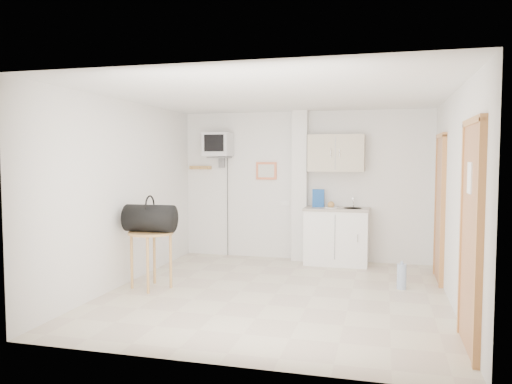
% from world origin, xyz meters
% --- Properties ---
extents(ground, '(4.50, 4.50, 0.00)m').
position_xyz_m(ground, '(0.00, 0.00, 0.00)').
color(ground, beige).
rests_on(ground, ground).
extents(room_envelope, '(4.24, 4.54, 2.55)m').
position_xyz_m(room_envelope, '(0.24, 0.09, 1.54)').
color(room_envelope, white).
rests_on(room_envelope, ground).
extents(kitchenette, '(1.03, 0.58, 2.10)m').
position_xyz_m(kitchenette, '(0.57, 2.00, 0.80)').
color(kitchenette, white).
rests_on(kitchenette, ground).
extents(crt_television, '(0.44, 0.45, 2.15)m').
position_xyz_m(crt_television, '(-1.45, 2.02, 1.94)').
color(crt_television, slate).
rests_on(crt_television, ground).
extents(round_table, '(0.59, 0.59, 0.75)m').
position_xyz_m(round_table, '(-1.65, -0.15, 0.64)').
color(round_table, tan).
rests_on(round_table, ground).
extents(duffel_bag, '(0.66, 0.38, 0.48)m').
position_xyz_m(duffel_bag, '(-1.65, -0.16, 0.94)').
color(duffel_bag, black).
rests_on(duffel_bag, round_table).
extents(water_bottle, '(0.12, 0.12, 0.37)m').
position_xyz_m(water_bottle, '(1.56, 0.64, 0.17)').
color(water_bottle, '#9AAFCE').
rests_on(water_bottle, ground).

